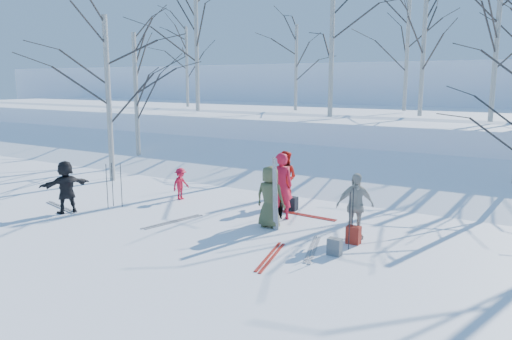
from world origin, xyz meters
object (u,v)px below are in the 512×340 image
Objects in this scene: skier_redor_behind at (284,178)px; skier_red_seated at (181,184)px; skier_grey_west at (66,187)px; backpack_grey at (335,247)px; dog at (282,209)px; skier_red_north at (281,186)px; backpack_red at (353,235)px; skier_olive_center at (270,197)px; backpack_dark at (291,204)px; skier_cream_east at (355,206)px.

skier_redor_behind is 3.37m from skier_red_seated.
skier_grey_west reaches higher than backpack_grey.
backpack_grey is at bearing 108.80° from dog.
skier_red_north is 0.70m from dog.
backpack_red is at bearing 119.14° from skier_red_north.
skier_red_seated is 1.72× the size of dog.
skier_red_north reaches higher than backpack_red.
skier_red_north is at bearing 142.23° from backpack_grey.
skier_olive_center reaches higher than backpack_red.
backpack_dark is at bearing 144.27° from backpack_red.
skier_redor_behind is (-0.72, 1.52, -0.09)m from skier_red_north.
skier_cream_east is at bearing 126.45° from skier_grey_west.
skier_red_seated is at bearing -18.03° from skier_olive_center.
skier_red_seated reaches higher than backpack_grey.
backpack_grey is at bearing 128.77° from skier_redor_behind.
skier_red_north is 1.21× the size of skier_grey_west.
skier_cream_east is (6.18, -0.80, 0.29)m from skier_red_seated.
backpack_red is 0.97m from backpack_grey.
backpack_grey is (2.47, -2.06, -0.06)m from dog.
skier_red_seated is 3.47m from skier_grey_west.
skier_olive_center is at bearing 154.67° from backpack_grey.
skier_cream_east is 0.74m from backpack_red.
skier_olive_center is 4.06× the size of backpack_dark.
skier_redor_behind reaches higher than skier_olive_center.
backpack_dark is (3.64, 0.70, -0.31)m from skier_red_seated.
backpack_grey is (3.14, -3.40, -0.64)m from skier_redor_behind.
skier_olive_center is 2.22m from skier_cream_east.
skier_cream_east is (3.05, -2.00, -0.03)m from skier_redor_behind.
backpack_dark is (-0.34, 1.82, -0.61)m from skier_olive_center.
dog is at bearing 138.36° from skier_grey_west.
skier_cream_east reaches higher than backpack_grey.
skier_olive_center is 2.47m from skier_redor_behind.
dog is at bearing -79.43° from backpack_dark.
skier_cream_east is (2.20, 0.31, -0.01)m from skier_olive_center.
skier_cream_east is at bearing 127.56° from skier_red_north.
skier_red_north reaches higher than backpack_grey.
backpack_dark is at bearing -110.74° from dog.
backpack_grey is (6.27, -2.20, -0.32)m from skier_red_seated.
skier_grey_west is at bearing 154.52° from skier_cream_east.
skier_red_seated is (-3.98, 1.11, -0.30)m from skier_olive_center.
skier_red_seated is (-3.84, 0.32, -0.42)m from skier_red_north.
skier_olive_center is 1.58× the size of skier_red_seated.
skier_red_seated reaches higher than backpack_red.
skier_red_north is at bearing -78.95° from backpack_dark.
skier_cream_east reaches higher than backpack_red.
skier_red_seated is at bearing 17.00° from skier_redor_behind.
skier_cream_east is 8.20m from skier_grey_west.
backpack_grey is (-0.06, -0.97, -0.02)m from backpack_red.
skier_grey_west is 3.83× the size of backpack_dark.
skier_redor_behind is at bearing -65.56° from skier_red_seated.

